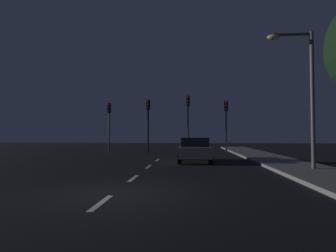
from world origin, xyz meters
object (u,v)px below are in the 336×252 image
at_px(traffic_signal_far_right, 226,117).
at_px(street_lamp_right, 304,86).
at_px(traffic_signal_center_right, 188,113).
at_px(traffic_signal_far_left, 109,118).
at_px(car_stopped_ahead, 195,150).
at_px(traffic_signal_center_left, 148,116).

height_order(traffic_signal_far_right, street_lamp_right, street_lamp_right).
bearing_deg(traffic_signal_center_right, traffic_signal_far_left, -179.99).
bearing_deg(traffic_signal_center_right, traffic_signal_far_right, -0.02).
bearing_deg(traffic_signal_center_right, car_stopped_ahead, -86.09).
relative_size(traffic_signal_far_left, car_stopped_ahead, 1.16).
distance_m(traffic_signal_far_right, car_stopped_ahead, 8.28).
distance_m(traffic_signal_far_left, car_stopped_ahead, 10.95).
height_order(traffic_signal_center_left, traffic_signal_far_right, traffic_signal_center_left).
height_order(traffic_signal_far_left, street_lamp_right, street_lamp_right).
xyz_separation_m(traffic_signal_far_left, traffic_signal_far_right, (10.60, 0.00, 0.05)).
distance_m(traffic_signal_far_right, street_lamp_right, 11.57).
distance_m(traffic_signal_center_left, traffic_signal_center_right, 3.61).
distance_m(traffic_signal_center_left, street_lamp_right, 14.55).
bearing_deg(traffic_signal_center_left, traffic_signal_far_left, -179.99).
height_order(traffic_signal_far_right, car_stopped_ahead, traffic_signal_far_right).
relative_size(car_stopped_ahead, street_lamp_right, 0.61).
bearing_deg(street_lamp_right, traffic_signal_far_left, 138.20).
bearing_deg(car_stopped_ahead, traffic_signal_far_left, 136.47).
height_order(traffic_signal_center_right, traffic_signal_far_right, traffic_signal_center_right).
bearing_deg(traffic_signal_far_left, traffic_signal_far_right, 0.00).
height_order(traffic_signal_center_left, traffic_signal_center_right, traffic_signal_center_right).
relative_size(traffic_signal_center_left, car_stopped_ahead, 1.23).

